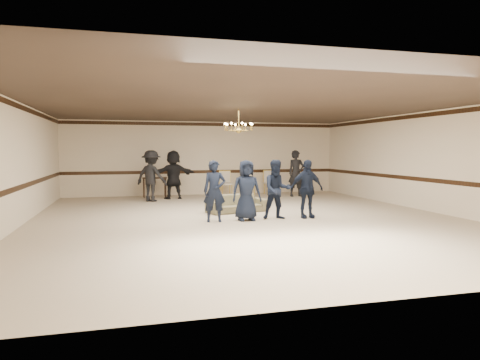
# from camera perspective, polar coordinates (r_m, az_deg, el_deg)

# --- Properties ---
(room) EXTENTS (12.01, 14.01, 3.21)m
(room) POSITION_cam_1_polar(r_m,az_deg,el_deg) (12.30, 0.99, 2.31)
(room) COLOR #BCAB90
(room) RESTS_ON ground
(chair_rail) EXTENTS (12.00, 0.02, 0.14)m
(chair_rail) POSITION_cam_1_polar(r_m,az_deg,el_deg) (19.14, -4.65, 1.10)
(chair_rail) COLOR black
(chair_rail) RESTS_ON wall_back
(crown_molding) EXTENTS (12.00, 0.02, 0.14)m
(crown_molding) POSITION_cam_1_polar(r_m,az_deg,el_deg) (19.14, -4.68, 7.33)
(crown_molding) COLOR black
(crown_molding) RESTS_ON wall_back
(chandelier) EXTENTS (0.94, 0.94, 0.89)m
(chandelier) POSITION_cam_1_polar(r_m,az_deg,el_deg) (13.29, -0.18, 7.94)
(chandelier) COLOR #B08D38
(chandelier) RESTS_ON ceiling
(boy_a) EXTENTS (0.66, 0.47, 1.68)m
(boy_a) POSITION_cam_1_polar(r_m,az_deg,el_deg) (11.78, -3.38, -1.47)
(boy_a) COLOR black
(boy_a) RESTS_ON floor
(boy_b) EXTENTS (0.82, 0.54, 1.68)m
(boy_b) POSITION_cam_1_polar(r_m,az_deg,el_deg) (11.99, 0.85, -1.37)
(boy_b) COLOR black
(boy_b) RESTS_ON floor
(boy_c) EXTENTS (0.88, 0.72, 1.68)m
(boy_c) POSITION_cam_1_polar(r_m,az_deg,el_deg) (12.26, 4.91, -1.26)
(boy_c) COLOR black
(boy_c) RESTS_ON floor
(boy_d) EXTENTS (0.99, 0.43, 1.68)m
(boy_d) POSITION_cam_1_polar(r_m,az_deg,el_deg) (12.58, 8.77, -1.16)
(boy_d) COLOR black
(boy_d) RESTS_ON floor
(settee) EXTENTS (2.03, 1.21, 0.56)m
(settee) POSITION_cam_1_polar(r_m,az_deg,el_deg) (13.67, -0.40, -3.08)
(settee) COLOR brown
(settee) RESTS_ON floor
(adult_left) EXTENTS (1.44, 1.32, 1.95)m
(adult_left) POSITION_cam_1_polar(r_m,az_deg,el_deg) (16.72, -11.60, 0.52)
(adult_left) COLOR black
(adult_left) RESTS_ON floor
(adult_mid) EXTENTS (1.87, 0.82, 1.95)m
(adult_mid) POSITION_cam_1_polar(r_m,az_deg,el_deg) (17.49, -8.78, 0.71)
(adult_mid) COLOR black
(adult_mid) RESTS_ON floor
(adult_right) EXTENTS (0.72, 0.49, 1.95)m
(adult_right) POSITION_cam_1_polar(r_m,az_deg,el_deg) (18.33, 7.42, 0.87)
(adult_right) COLOR black
(adult_right) RESTS_ON floor
(banquet_chair_left) EXTENTS (0.52, 0.52, 1.04)m
(banquet_chair_left) POSITION_cam_1_polar(r_m,az_deg,el_deg) (18.53, -1.86, -0.46)
(banquet_chair_left) COLOR beige
(banquet_chair_left) RESTS_ON floor
(banquet_chair_mid) EXTENTS (0.52, 0.52, 1.04)m
(banquet_chair_mid) POSITION_cam_1_polar(r_m,az_deg,el_deg) (18.78, 1.12, -0.40)
(banquet_chair_mid) COLOR beige
(banquet_chair_mid) RESTS_ON floor
(banquet_chair_right) EXTENTS (0.53, 0.53, 1.04)m
(banquet_chair_right) POSITION_cam_1_polar(r_m,az_deg,el_deg) (19.07, 4.01, -0.34)
(banquet_chair_right) COLOR beige
(banquet_chair_right) RESTS_ON floor
(console_table) EXTENTS (1.00, 0.44, 0.83)m
(console_table) POSITION_cam_1_polar(r_m,az_deg,el_deg) (18.32, -11.19, -0.92)
(console_table) COLOR black
(console_table) RESTS_ON floor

